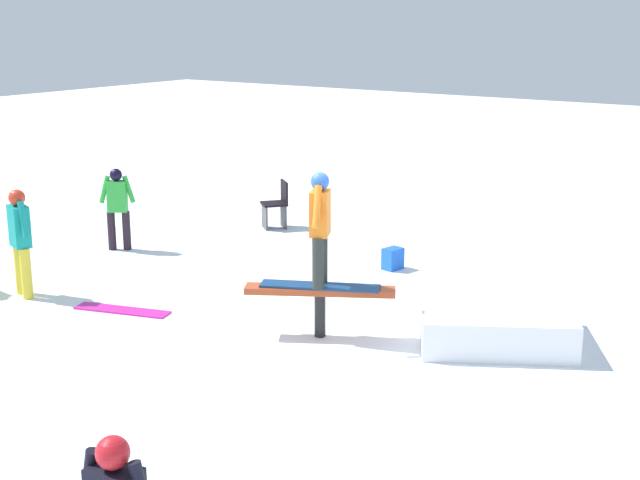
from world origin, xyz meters
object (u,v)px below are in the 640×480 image
object	(u,v)px
bystander_green	(118,205)
folding_chair	(277,206)
bystander_teal	(20,237)
backpack_on_snow	(393,259)
main_rider_on_rail	(320,231)
loose_snowboard_magenta	(122,310)
rail_feature	(320,295)

from	to	relation	value
bystander_green	folding_chair	distance (m)	3.04
bystander_teal	backpack_on_snow	xyz separation A→B (m)	(-3.64, -4.13, -0.69)
bystander_green	backpack_on_snow	distance (m)	4.72
main_rider_on_rail	loose_snowboard_magenta	world-z (taller)	main_rider_on_rail
bystander_green	bystander_teal	bearing A→B (deg)	-110.23
loose_snowboard_magenta	backpack_on_snow	bearing A→B (deg)	-134.57
main_rider_on_rail	backpack_on_snow	size ratio (longest dim) A/B	4.27
main_rider_on_rail	bystander_green	size ratio (longest dim) A/B	1.04
rail_feature	bystander_teal	bearing A→B (deg)	-16.24
main_rider_on_rail	backpack_on_snow	world-z (taller)	main_rider_on_rail
bystander_green	loose_snowboard_magenta	distance (m)	3.35
folding_chair	bystander_green	bearing A→B (deg)	-75.14
rail_feature	main_rider_on_rail	world-z (taller)	main_rider_on_rail
main_rider_on_rail	folding_chair	world-z (taller)	main_rider_on_rail
bystander_green	folding_chair	world-z (taller)	bystander_green
bystander_green	loose_snowboard_magenta	xyz separation A→B (m)	(-2.40, 2.22, -0.77)
loose_snowboard_magenta	backpack_on_snow	distance (m)	4.31
loose_snowboard_magenta	folding_chair	bearing A→B (deg)	-93.82
backpack_on_snow	main_rider_on_rail	bearing A→B (deg)	25.88
rail_feature	loose_snowboard_magenta	xyz separation A→B (m)	(2.74, 0.73, -0.52)
rail_feature	main_rider_on_rail	size ratio (longest dim) A/B	1.21
bystander_green	bystander_teal	distance (m)	2.65
backpack_on_snow	bystander_teal	bearing A→B (deg)	-28.92
bystander_green	folding_chair	size ratio (longest dim) A/B	1.58
bystander_green	loose_snowboard_magenta	world-z (taller)	bystander_green
rail_feature	loose_snowboard_magenta	world-z (taller)	rail_feature
rail_feature	loose_snowboard_magenta	size ratio (longest dim) A/B	1.30
loose_snowboard_magenta	backpack_on_snow	world-z (taller)	backpack_on_snow
rail_feature	main_rider_on_rail	distance (m)	0.82
bystander_green	main_rider_on_rail	bearing A→B (deg)	-53.22
bystander_teal	loose_snowboard_magenta	size ratio (longest dim) A/B	1.15
rail_feature	bystander_teal	distance (m)	4.51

